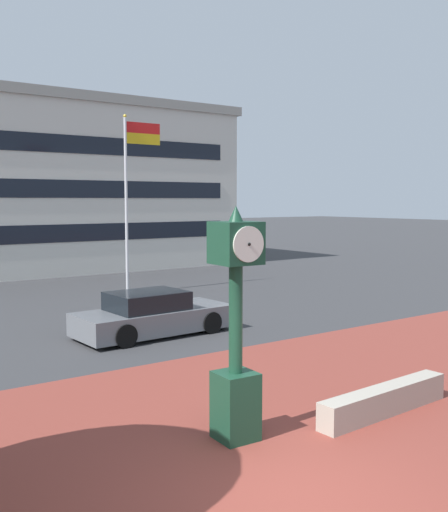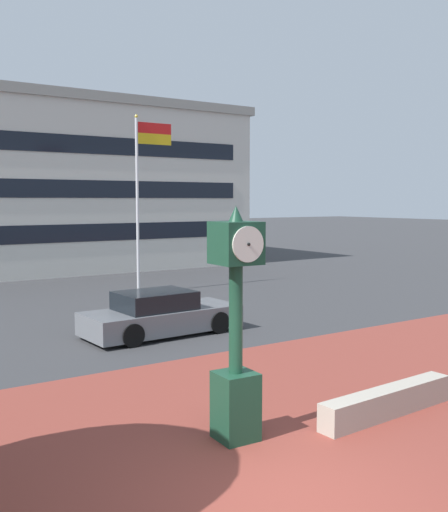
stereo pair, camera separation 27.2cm
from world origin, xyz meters
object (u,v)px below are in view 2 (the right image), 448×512
object	(u,v)px
street_clock	(236,333)
flagpole_primary	(141,188)
car_street_mid	(160,315)
civic_building	(4,186)

from	to	relation	value
street_clock	flagpole_primary	world-z (taller)	flagpole_primary
car_street_mid	street_clock	bearing A→B (deg)	-21.39
street_clock	civic_building	size ratio (longest dim) A/B	0.15
street_clock	car_street_mid	world-z (taller)	street_clock
street_clock	flagpole_primary	distance (m)	16.06
flagpole_primary	civic_building	bearing A→B (deg)	97.40
car_street_mid	flagpole_primary	bearing A→B (deg)	155.03
street_clock	car_street_mid	size ratio (longest dim) A/B	0.82
street_clock	civic_building	distance (m)	29.86
car_street_mid	civic_building	xyz separation A→B (m)	(1.15, 22.02, 4.15)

